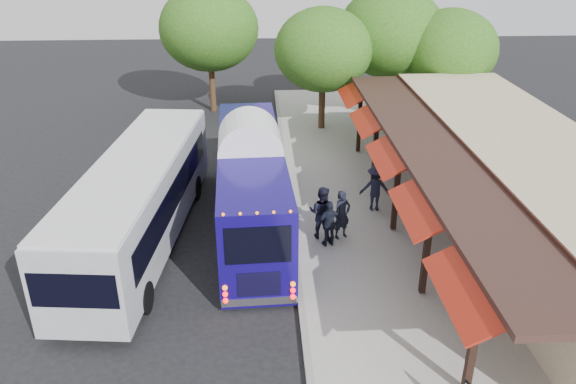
# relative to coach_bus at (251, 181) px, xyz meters

# --- Properties ---
(ground) EXTENTS (90.00, 90.00, 0.00)m
(ground) POSITION_rel_coach_bus_xyz_m (1.45, -4.94, -1.87)
(ground) COLOR black
(ground) RESTS_ON ground
(sidewalk) EXTENTS (10.00, 40.00, 0.15)m
(sidewalk) POSITION_rel_coach_bus_xyz_m (6.45, -0.94, -1.80)
(sidewalk) COLOR #9E9B93
(sidewalk) RESTS_ON ground
(curb) EXTENTS (0.20, 40.00, 0.16)m
(curb) POSITION_rel_coach_bus_xyz_m (1.50, -0.94, -1.80)
(curb) COLOR gray
(curb) RESTS_ON ground
(station_shelter) EXTENTS (8.15, 20.00, 3.60)m
(station_shelter) POSITION_rel_coach_bus_xyz_m (9.83, -0.94, -0.02)
(station_shelter) COLOR tan
(station_shelter) RESTS_ON ground
(coach_bus) EXTENTS (2.79, 10.99, 3.48)m
(coach_bus) POSITION_rel_coach_bus_xyz_m (0.00, 0.00, 0.00)
(coach_bus) COLOR #130865
(coach_bus) RESTS_ON ground
(city_bus) EXTENTS (3.72, 12.07, 3.19)m
(city_bus) POSITION_rel_coach_bus_xyz_m (-3.91, -0.96, -0.11)
(city_bus) COLOR #9799A0
(city_bus) RESTS_ON ground
(ped_a) EXTENTS (0.79, 0.70, 1.83)m
(ped_a) POSITION_rel_coach_bus_xyz_m (3.24, -1.34, -0.81)
(ped_a) COLOR black
(ped_a) RESTS_ON sidewalk
(ped_b) EXTENTS (1.19, 1.08, 1.98)m
(ped_b) POSITION_rel_coach_bus_xyz_m (2.51, -1.28, -0.73)
(ped_b) COLOR black
(ped_b) RESTS_ON sidewalk
(ped_c) EXTENTS (1.08, 0.65, 1.71)m
(ped_c) POSITION_rel_coach_bus_xyz_m (2.72, -1.88, -0.86)
(ped_c) COLOR black
(ped_c) RESTS_ON sidewalk
(ped_d) EXTENTS (1.31, 0.88, 1.88)m
(ped_d) POSITION_rel_coach_bus_xyz_m (4.85, 0.81, -0.78)
(ped_d) COLOR black
(ped_d) RESTS_ON sidewalk
(tree_left) EXTENTS (5.23, 5.23, 6.70)m
(tree_left) POSITION_rel_coach_bus_xyz_m (3.81, 11.01, 2.59)
(tree_left) COLOR #382314
(tree_left) RESTS_ON ground
(tree_mid) EXTENTS (5.91, 5.91, 7.56)m
(tree_mid) POSITION_rel_coach_bus_xyz_m (7.75, 12.75, 3.17)
(tree_mid) COLOR #382314
(tree_mid) RESTS_ON ground
(tree_right) EXTENTS (5.11, 5.11, 6.55)m
(tree_right) POSITION_rel_coach_bus_xyz_m (10.70, 11.21, 2.49)
(tree_right) COLOR #382314
(tree_right) RESTS_ON ground
(tree_far) EXTENTS (5.83, 5.83, 7.47)m
(tree_far) POSITION_rel_coach_bus_xyz_m (-2.51, 15.03, 3.11)
(tree_far) COLOR #382314
(tree_far) RESTS_ON ground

